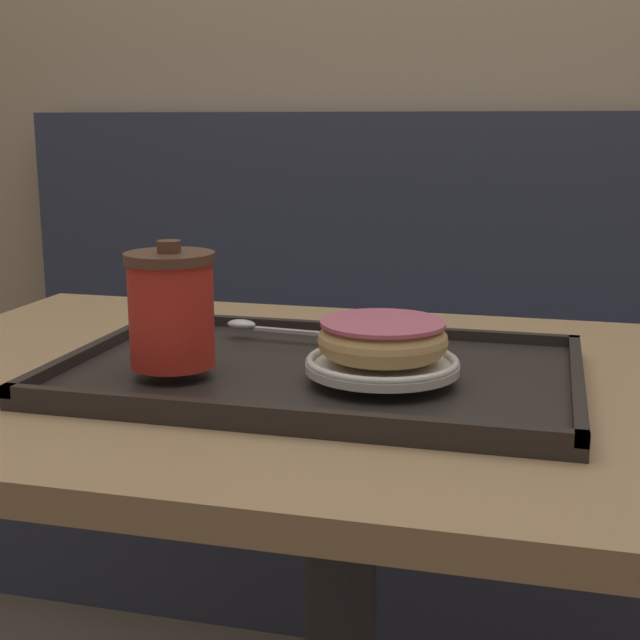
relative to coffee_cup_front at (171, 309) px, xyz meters
name	(u,v)px	position (x,y,z in m)	size (l,w,h in m)	color
wall_behind	(462,15)	(0.15, 1.19, 0.40)	(8.00, 0.05, 2.40)	tan
booth_bench	(370,443)	(0.01, 0.95, -0.48)	(1.63, 0.44, 1.00)	#33384C
cafe_table	(341,506)	(0.15, 0.09, -0.23)	(1.06, 0.68, 0.72)	tan
serving_tray	(320,374)	(0.13, 0.06, -0.07)	(0.52, 0.34, 0.02)	#282321
coffee_cup_front	(171,309)	(0.00, 0.00, 0.00)	(0.09, 0.09, 0.13)	red
plate_with_chocolate_donut	(382,364)	(0.21, 0.03, -0.05)	(0.15, 0.15, 0.01)	white
donut_chocolate_glazed	(383,339)	(0.21, 0.03, -0.03)	(0.13, 0.13, 0.04)	#DBB270
spoon	(263,327)	(0.04, 0.17, -0.05)	(0.17, 0.03, 0.01)	silver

